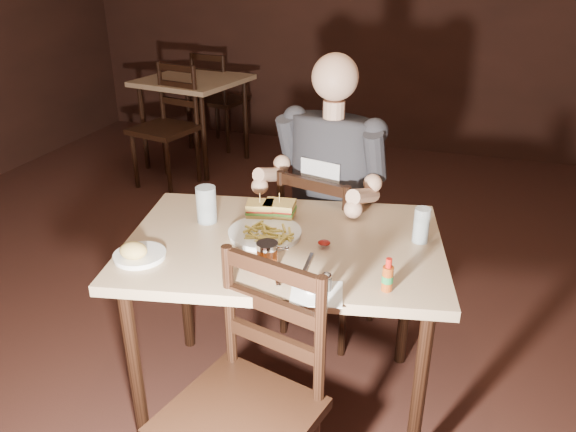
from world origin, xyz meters
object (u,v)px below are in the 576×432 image
(bg_chair_near, at_px, (164,129))
(hot_sauce, at_px, (388,275))
(main_table, at_px, (284,260))
(bg_chair_far, at_px, (221,100))
(chair_far, at_px, (330,251))
(chair_near, at_px, (239,417))
(dinner_plate, at_px, (265,234))
(diner, at_px, (328,161))
(glass_left, at_px, (206,205))
(syrup_dispenser, at_px, (267,256))
(side_plate, at_px, (140,256))
(bg_table, at_px, (193,89))
(glass_right, at_px, (421,225))

(bg_chair_near, bearing_deg, hot_sauce, -34.49)
(main_table, relative_size, bg_chair_far, 1.43)
(chair_far, bearing_deg, chair_near, 104.22)
(chair_far, height_order, hot_sauce, hot_sauce)
(dinner_plate, xyz_separation_m, hot_sauce, (0.50, -0.24, 0.05))
(main_table, xyz_separation_m, diner, (0.03, 0.52, 0.23))
(chair_far, distance_m, bg_chair_far, 3.11)
(main_table, xyz_separation_m, dinner_plate, (-0.08, 0.02, 0.09))
(chair_far, height_order, diner, diner)
(main_table, xyz_separation_m, hot_sauce, (0.42, -0.22, 0.14))
(main_table, height_order, chair_far, chair_far)
(main_table, height_order, glass_left, glass_left)
(diner, relative_size, syrup_dispenser, 9.39)
(diner, relative_size, dinner_plate, 3.40)
(chair_near, height_order, bg_chair_near, bg_chair_near)
(hot_sauce, bearing_deg, glass_left, 159.64)
(diner, bearing_deg, glass_left, -115.78)
(dinner_plate, xyz_separation_m, side_plate, (-0.36, -0.30, -0.00))
(bg_chair_far, relative_size, side_plate, 5.11)
(diner, height_order, hot_sauce, diner)
(chair_far, relative_size, glass_left, 5.95)
(syrup_dispenser, bearing_deg, chair_near, -95.46)
(main_table, relative_size, bg_table, 1.41)
(bg_chair_far, xyz_separation_m, glass_right, (2.17, -2.99, 0.38))
(chair_far, distance_m, chair_near, 1.15)
(glass_left, xyz_separation_m, syrup_dispenser, (0.36, -0.27, -0.02))
(chair_far, height_order, dinner_plate, chair_far)
(chair_far, bearing_deg, glass_left, 66.09)
(side_plate, bearing_deg, chair_near, -31.68)
(bg_table, bearing_deg, chair_far, -49.50)
(bg_chair_far, height_order, bg_chair_near, bg_chair_near)
(diner, height_order, side_plate, diner)
(bg_chair_near, xyz_separation_m, hot_sauce, (2.11, -2.27, 0.35))
(chair_far, bearing_deg, bg_chair_near, -26.35)
(main_table, distance_m, hot_sauce, 0.49)
(bg_table, height_order, dinner_plate, dinner_plate)
(chair_far, relative_size, hot_sauce, 7.59)
(bg_table, xyz_separation_m, dinner_plate, (1.61, -2.58, 0.10))
(side_plate, bearing_deg, hot_sauce, 4.09)
(chair_near, xyz_separation_m, glass_right, (0.44, 0.74, 0.38))
(syrup_dispenser, bearing_deg, diner, 77.04)
(chair_near, height_order, syrup_dispenser, chair_near)
(chair_far, distance_m, glass_right, 0.72)
(chair_far, relative_size, bg_chair_far, 0.96)
(chair_far, xyz_separation_m, chair_near, (0.00, -1.15, 0.02))
(chair_near, distance_m, dinner_plate, 0.69)
(chair_near, xyz_separation_m, hot_sauce, (0.37, 0.36, 0.37))
(glass_left, bearing_deg, chair_far, 51.93)
(bg_table, relative_size, diner, 1.01)
(bg_table, height_order, bg_chair_far, bg_chair_far)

